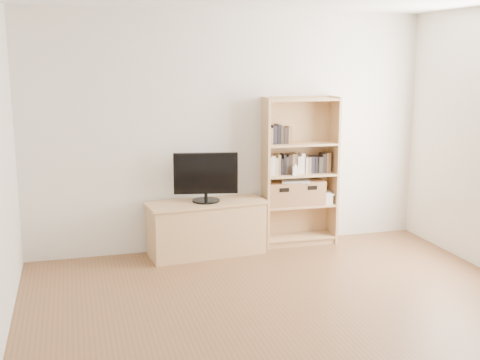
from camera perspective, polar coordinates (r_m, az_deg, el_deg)
name	(u,v)px	position (r m, az deg, el deg)	size (l,w,h in m)	color
floor	(317,342)	(4.72, 7.28, -15.03)	(4.50, 5.00, 0.01)	brown
back_wall	(231,132)	(6.64, -0.87, 4.59)	(4.50, 0.02, 2.60)	silver
tv_stand	(206,229)	(6.55, -3.21, -4.64)	(1.23, 0.46, 0.56)	tan
bookshelf	(300,172)	(6.81, 5.71, 0.79)	(0.84, 0.30, 1.68)	tan
television	(206,177)	(6.41, -3.27, 0.29)	(0.68, 0.05, 0.54)	black
books_row_mid	(300,164)	(6.81, 5.67, 1.49)	(0.74, 0.15, 0.20)	beige
books_row_upper	(284,134)	(6.70, 4.22, 4.35)	(0.39, 0.14, 0.20)	beige
baby_monitor	(295,171)	(6.69, 5.23, 0.88)	(0.05, 0.03, 0.10)	white
basket_left	(281,194)	(6.78, 3.90, -1.31)	(0.32, 0.26, 0.26)	#9E6B47
basket_right	(308,192)	(6.89, 6.49, -1.12)	(0.33, 0.27, 0.27)	#9E6B47
laptop	(295,181)	(6.79, 5.27, -0.08)	(0.31, 0.22, 0.02)	silver
magazine_stack	(323,198)	(6.97, 7.92, -1.70)	(0.16, 0.24, 0.11)	beige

